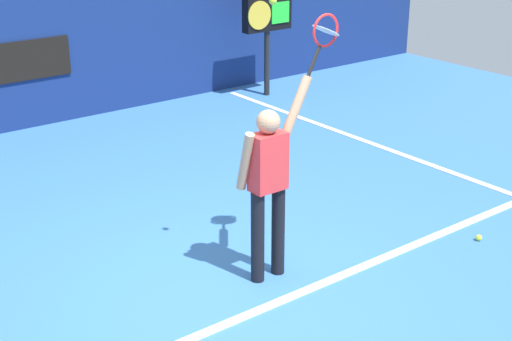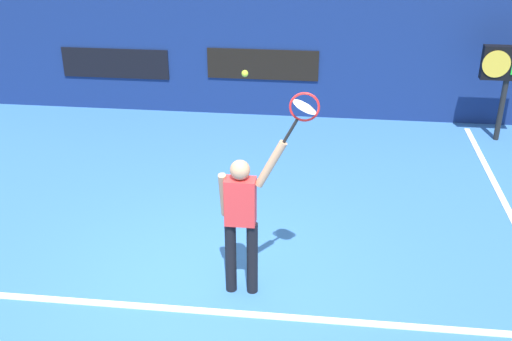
% 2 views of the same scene
% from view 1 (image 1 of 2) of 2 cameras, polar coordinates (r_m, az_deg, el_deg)
% --- Properties ---
extents(ground_plane, '(18.00, 18.00, 0.00)m').
position_cam_1_polar(ground_plane, '(7.20, -1.84, -8.81)').
color(ground_plane, '#3870B2').
extents(court_baseline, '(10.00, 0.10, 0.01)m').
position_cam_1_polar(court_baseline, '(6.86, 0.65, -10.43)').
color(court_baseline, white).
rests_on(court_baseline, ground_plane).
extents(court_sideline, '(0.10, 7.00, 0.01)m').
position_cam_1_polar(court_sideline, '(11.00, 8.95, 1.99)').
color(court_sideline, white).
rests_on(court_sideline, ground_plane).
extents(tennis_player, '(0.75, 0.31, 1.95)m').
position_cam_1_polar(tennis_player, '(6.93, 0.95, -0.74)').
color(tennis_player, black).
rests_on(tennis_player, ground_plane).
extents(tennis_racket, '(0.43, 0.27, 0.62)m').
position_cam_1_polar(tennis_racket, '(6.96, 5.24, 10.32)').
color(tennis_racket, black).
extents(tennis_ball, '(0.07, 0.07, 0.07)m').
position_cam_1_polar(tennis_ball, '(6.53, 1.29, 12.81)').
color(tennis_ball, '#CCE033').
extents(scoreboard_clock, '(0.96, 0.20, 1.75)m').
position_cam_1_polar(scoreboard_clock, '(13.10, 0.86, 11.56)').
color(scoreboard_clock, black).
rests_on(scoreboard_clock, ground_plane).
extents(spare_ball, '(0.07, 0.07, 0.07)m').
position_cam_1_polar(spare_ball, '(8.37, 16.62, -4.93)').
color(spare_ball, '#CCE033').
rests_on(spare_ball, ground_plane).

